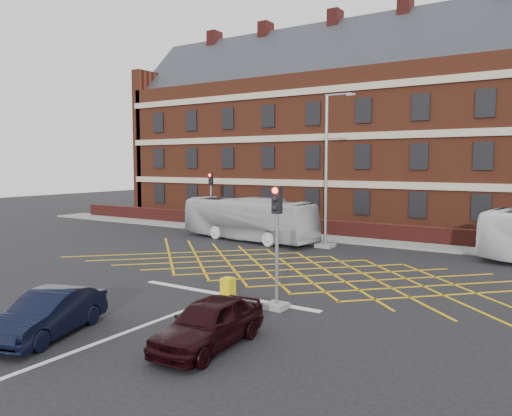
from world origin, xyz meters
The scene contains 15 objects.
ground centered at (0.00, 0.00, 0.00)m, with size 120.00×120.00×0.00m, color black.
victorian_building centered at (0.25, 22.00, 7.84)m, with size 51.00×12.17×20.40m.
boundary_wall centered at (0.00, 13.00, 0.55)m, with size 56.00×0.50×1.10m, color #4E1914.
far_pavement centered at (0.00, 12.00, 0.06)m, with size 60.00×3.00×0.12m, color slate.
box_junction_hatching centered at (0.00, 2.00, 0.01)m, with size 11.50×0.12×0.02m, color #CC990C.
stop_line centered at (0.00, -3.50, 0.01)m, with size 8.00×0.30×0.02m, color silver.
centre_line centered at (0.00, -10.00, 0.01)m, with size 0.15×14.00×0.02m, color silver.
bus_left centered at (-6.93, 8.37, 1.40)m, with size 2.35×10.03×2.79m, color silver.
car_navy centered at (-1.67, -9.95, 0.66)m, with size 1.41×4.03×1.33m, color black.
car_maroon centered at (2.80, -8.10, 0.68)m, with size 1.60×3.97×1.35m, color black.
traffic_light_near centered at (2.54, -4.00, 1.76)m, with size 0.70×0.70×4.27m.
traffic_light_far centered at (-12.67, 11.83, 1.76)m, with size 0.70×0.70×4.27m.
street_lamp centered at (-1.41, 8.60, 3.12)m, with size 2.25×1.00×9.05m.
direction_signs centered at (-12.75, 10.77, 1.38)m, with size 1.10×0.16×2.20m.
utility_cabinet centered at (0.53, -4.09, 0.43)m, with size 0.43×0.42×0.86m, color yellow.
Camera 1 is at (11.11, -18.58, 5.04)m, focal length 35.00 mm.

